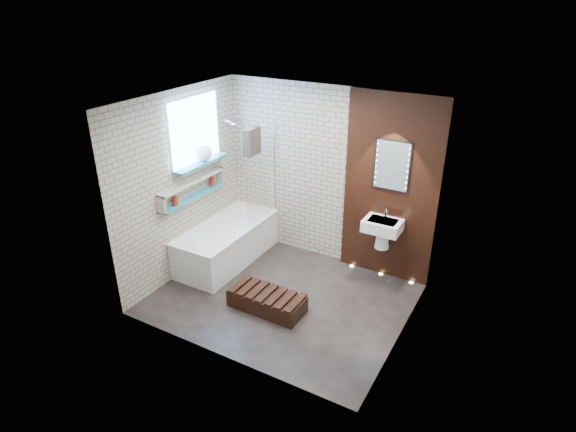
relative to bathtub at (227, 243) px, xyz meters
The scene contains 15 objects.
ground 1.34m from the bathtub, 20.18° to the right, with size 3.20×3.20×0.00m, color black.
room_shell 1.65m from the bathtub, 20.18° to the right, with size 3.24×3.20×2.60m.
walnut_panel 2.53m from the bathtub, 20.65° to the left, with size 1.30×0.06×2.60m, color black.
clerestory_window 1.65m from the bathtub, 163.78° to the right, with size 0.18×1.00×0.94m.
display_niche 1.00m from the bathtub, 135.46° to the right, with size 0.14×1.30×0.26m.
bathtub is the anchor object (origin of this frame).
bath_screen 1.14m from the bathtub, 51.10° to the left, with size 0.01×0.78×1.40m, color white.
towel 1.62m from the bathtub, 33.79° to the left, with size 0.11×0.29×0.37m, color black.
shower_head 1.78m from the bathtub, 98.54° to the left, with size 0.18×0.18×0.02m, color silver.
washbasin 2.32m from the bathtub, 16.01° to the left, with size 0.50×0.36×0.58m.
led_mirror 2.68m from the bathtub, 19.78° to the left, with size 0.50×0.02×0.70m.
walnut_step 1.40m from the bathtub, 32.69° to the right, with size 0.97×0.43×0.22m, color black.
niche_bottles 0.97m from the bathtub, 137.54° to the right, with size 0.07×0.87×0.16m.
sill_vases 1.40m from the bathtub, behind, with size 0.23×0.23×0.23m.
floor_uplights 2.32m from the bathtub, 19.02° to the left, with size 0.96×0.06×0.01m.
Camera 1 is at (2.68, -4.60, 3.76)m, focal length 29.94 mm.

